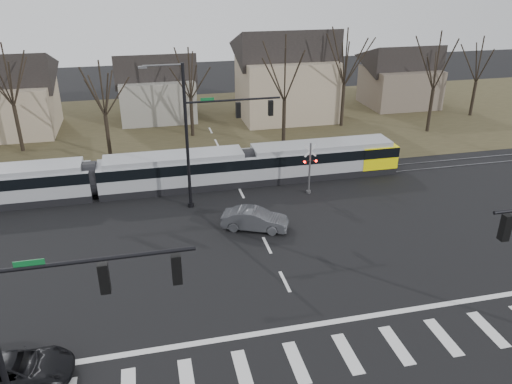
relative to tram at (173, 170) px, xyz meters
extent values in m
plane|color=black|center=(4.93, -16.00, -1.51)|extent=(140.00, 140.00, 0.00)
cube|color=#38331E|center=(4.93, 16.00, -1.51)|extent=(140.00, 28.00, 0.01)
cube|color=silver|center=(-1.07, -20.00, -1.51)|extent=(0.60, 2.60, 0.01)
cube|color=silver|center=(1.33, -20.00, -1.51)|extent=(0.60, 2.60, 0.01)
cube|color=silver|center=(3.73, -20.00, -1.51)|extent=(0.60, 2.60, 0.01)
cube|color=silver|center=(6.13, -20.00, -1.51)|extent=(0.60, 2.60, 0.01)
cube|color=silver|center=(8.53, -20.00, -1.51)|extent=(0.60, 2.60, 0.01)
cube|color=silver|center=(10.93, -20.00, -1.51)|extent=(0.60, 2.60, 0.01)
cube|color=silver|center=(13.33, -20.00, -1.51)|extent=(0.60, 2.60, 0.01)
cube|color=silver|center=(4.93, -17.80, -1.51)|extent=(28.00, 0.35, 0.01)
cube|color=silver|center=(4.93, -14.00, -1.51)|extent=(0.18, 2.00, 0.01)
cube|color=silver|center=(4.93, -10.00, -1.51)|extent=(0.18, 2.00, 0.01)
cube|color=silver|center=(4.93, -6.00, -1.51)|extent=(0.18, 2.00, 0.01)
cube|color=silver|center=(4.93, -2.00, -1.51)|extent=(0.18, 2.00, 0.01)
cube|color=silver|center=(4.93, 2.00, -1.51)|extent=(0.18, 2.00, 0.01)
cube|color=silver|center=(4.93, 6.00, -1.51)|extent=(0.18, 2.00, 0.01)
cube|color=silver|center=(4.93, 10.00, -1.51)|extent=(0.18, 2.00, 0.01)
cube|color=silver|center=(4.93, 14.00, -1.51)|extent=(0.18, 2.00, 0.01)
cube|color=#59595E|center=(4.93, -0.90, -1.48)|extent=(90.00, 0.12, 0.06)
cube|color=#59595E|center=(4.93, 0.50, -1.48)|extent=(90.00, 0.12, 0.06)
cube|color=gray|center=(-12.19, 0.00, -0.12)|extent=(12.36, 2.66, 2.78)
cube|color=black|center=(-12.19, 0.00, 0.44)|extent=(12.38, 2.70, 0.81)
cube|color=gray|center=(0.17, 0.00, -0.12)|extent=(11.41, 2.66, 2.78)
cube|color=black|center=(0.17, 0.00, 0.44)|extent=(11.43, 2.70, 0.81)
cube|color=gray|center=(12.05, 0.00, -0.12)|extent=(12.36, 2.66, 2.78)
cube|color=black|center=(12.05, 0.00, 0.44)|extent=(12.38, 2.70, 0.81)
cube|color=#FFF207|center=(16.71, 0.00, -0.04)|extent=(3.04, 2.72, 1.85)
imported|color=#404246|center=(4.68, -7.78, -0.80)|extent=(4.60, 5.38, 1.42)
imported|color=black|center=(-8.02, -18.48, -0.84)|extent=(2.56, 4.97, 1.34)
cylinder|color=black|center=(-3.82, -22.00, 6.09)|extent=(6.50, 0.14, 0.14)
cube|color=#0C5926|center=(-5.57, -22.00, 6.24)|extent=(0.90, 0.03, 0.22)
cube|color=black|center=(-3.49, -22.00, 5.39)|extent=(0.32, 0.32, 1.05)
sphere|color=#FF0C07|center=(-3.49, -22.00, 5.72)|extent=(0.22, 0.22, 0.22)
cube|color=black|center=(-1.22, -22.00, 5.39)|extent=(0.32, 0.32, 1.05)
sphere|color=#FF0C07|center=(-1.22, -22.00, 5.72)|extent=(0.22, 0.22, 0.22)
cube|color=black|center=(11.08, -22.00, 5.39)|extent=(0.32, 0.32, 1.05)
sphere|color=#FF0C07|center=(11.08, -22.00, 5.72)|extent=(0.22, 0.22, 0.22)
cylinder|color=black|center=(0.93, -3.50, 3.59)|extent=(0.22, 0.22, 10.20)
cylinder|color=black|center=(0.93, -3.50, -1.36)|extent=(0.44, 0.44, 0.30)
cylinder|color=black|center=(4.18, -3.50, 6.09)|extent=(6.50, 0.14, 0.14)
cube|color=#0C5926|center=(2.43, -3.50, 6.24)|extent=(0.90, 0.03, 0.22)
cube|color=black|center=(4.51, -3.50, 5.39)|extent=(0.32, 0.32, 1.05)
sphere|color=#FF0C07|center=(4.51, -3.50, 5.72)|extent=(0.22, 0.22, 0.22)
cube|color=black|center=(6.78, -3.50, 5.39)|extent=(0.32, 0.32, 1.05)
sphere|color=#FF0C07|center=(6.78, -3.50, 5.72)|extent=(0.22, 0.22, 0.22)
cube|color=#59595B|center=(-1.57, -3.50, 8.51)|extent=(0.55, 0.22, 0.14)
cylinder|color=#59595B|center=(9.93, -3.20, 0.49)|extent=(0.14, 0.14, 4.00)
cylinder|color=#59595B|center=(9.93, -3.20, -1.41)|extent=(0.36, 0.36, 0.20)
cube|color=silver|center=(9.93, -3.20, 1.89)|extent=(0.95, 0.04, 0.95)
cube|color=silver|center=(9.93, -3.20, 1.89)|extent=(0.95, 0.04, 0.95)
cube|color=black|center=(9.93, -3.20, 1.09)|extent=(1.00, 0.10, 0.12)
sphere|color=#FF0C07|center=(9.48, -3.28, 1.09)|extent=(0.18, 0.18, 0.18)
sphere|color=#FF0C07|center=(10.38, -3.28, 1.09)|extent=(0.18, 0.18, 0.18)
cube|color=gray|center=(-15.07, 18.00, 0.99)|extent=(9.00, 8.00, 5.00)
cube|color=gray|center=(-0.07, 20.00, 0.74)|extent=(8.00, 7.00, 4.50)
cube|color=gray|center=(13.93, 17.00, 1.74)|extent=(10.00, 8.00, 6.50)
cube|color=brown|center=(28.93, 19.00, 0.74)|extent=(8.00, 7.00, 4.50)
camera|label=1|loc=(-1.80, -35.91, 14.44)|focal=35.00mm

